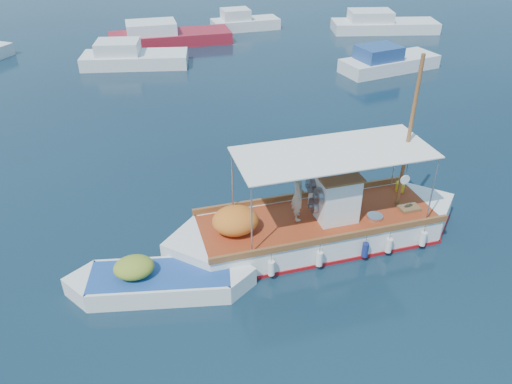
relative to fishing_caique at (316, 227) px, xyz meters
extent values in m
plane|color=black|center=(-0.50, 0.38, -0.54)|extent=(160.00, 160.00, 0.00)
cube|color=white|center=(0.06, 0.01, -0.19)|extent=(7.72, 3.15, 1.10)
cube|color=white|center=(-3.70, -0.32, -0.19)|extent=(2.50, 2.50, 1.10)
cube|color=white|center=(3.81, 0.33, -0.19)|extent=(2.50, 2.50, 1.10)
cube|color=maroon|center=(0.06, 0.01, -0.52)|extent=(7.82, 3.24, 0.18)
cube|color=maroon|center=(0.06, 0.01, 0.35)|extent=(7.70, 2.95, 0.06)
cube|color=brown|center=(-0.05, 1.27, 0.47)|extent=(7.61, 0.75, 0.20)
cube|color=brown|center=(0.16, -1.26, 0.47)|extent=(7.61, 0.75, 0.20)
cube|color=white|center=(0.56, 0.05, 1.12)|extent=(1.31, 1.40, 1.51)
cube|color=brown|center=(0.56, 0.05, 1.90)|extent=(1.42, 1.51, 0.06)
cylinder|color=slate|center=(-0.07, -0.33, 1.42)|extent=(0.26, 0.52, 0.50)
cylinder|color=slate|center=(-0.12, 0.31, 1.42)|extent=(0.26, 0.52, 0.50)
cylinder|color=slate|center=(-0.09, -0.01, 0.87)|extent=(0.26, 0.52, 0.50)
cylinder|color=brown|center=(2.86, 0.25, 2.88)|extent=(0.13, 0.13, 5.02)
cylinder|color=brown|center=(2.06, 0.18, 2.47)|extent=(1.81, 0.24, 0.08)
cylinder|color=silver|center=(-2.54, 0.89, 1.50)|extent=(0.05, 0.05, 2.26)
cylinder|color=silver|center=(-2.35, -1.31, 1.50)|extent=(0.05, 0.05, 2.26)
cylinder|color=silver|center=(3.16, 1.38, 1.50)|extent=(0.05, 0.05, 2.26)
cylinder|color=silver|center=(3.35, -0.82, 1.50)|extent=(0.05, 0.05, 2.26)
cube|color=silver|center=(0.41, 0.04, 2.65)|extent=(6.11, 2.91, 0.04)
ellipsoid|color=orange|center=(-2.65, -0.23, 0.79)|extent=(1.50, 1.31, 0.84)
cube|color=gold|center=(1.31, 0.67, 0.57)|extent=(0.27, 0.20, 0.40)
cylinder|color=gold|center=(3.30, 0.99, 0.54)|extent=(0.33, 0.33, 0.34)
cube|color=brown|center=(3.09, -0.14, 0.43)|extent=(0.69, 0.51, 0.12)
cylinder|color=#B2B2B2|center=(1.80, -0.40, 0.43)|extent=(0.54, 0.54, 0.12)
cylinder|color=white|center=(2.35, -0.86, 2.00)|extent=(0.30, 0.06, 0.30)
cylinder|color=white|center=(-1.82, -1.57, -0.09)|extent=(0.22, 0.22, 0.48)
cylinder|color=navy|center=(1.18, -1.31, -0.09)|extent=(0.22, 0.22, 0.48)
cylinder|color=white|center=(3.18, -1.14, -0.09)|extent=(0.22, 0.22, 0.48)
imported|color=#A8A38B|center=(-0.62, 0.12, 1.21)|extent=(0.45, 0.64, 1.68)
cube|color=white|center=(-5.00, -1.36, -0.32)|extent=(4.10, 1.99, 0.77)
cube|color=white|center=(-6.96, -1.13, -0.32)|extent=(1.53, 1.53, 0.77)
cube|color=white|center=(-3.04, -1.58, -0.32)|extent=(1.53, 1.53, 0.77)
cube|color=navy|center=(-5.00, -1.36, 0.05)|extent=(4.08, 1.81, 0.04)
ellipsoid|color=olive|center=(-5.69, -1.28, 0.35)|extent=(1.23, 1.05, 0.57)
cube|color=silver|center=(-5.81, 19.75, -0.24)|extent=(6.78, 3.16, 1.00)
cube|color=silver|center=(-6.78, 19.86, 0.66)|extent=(2.84, 2.34, 0.80)
cube|color=maroon|center=(-3.35, 24.56, -0.24)|extent=(8.75, 3.28, 1.00)
cube|color=silver|center=(-4.64, 24.49, 0.66)|extent=(3.57, 2.57, 0.80)
cube|color=silver|center=(9.64, 15.80, -0.24)|extent=(6.56, 3.69, 1.00)
cube|color=navy|center=(8.74, 15.57, 0.66)|extent=(2.87, 2.43, 0.80)
cube|color=silver|center=(13.22, 24.67, -0.24)|extent=(8.33, 3.76, 1.00)
cube|color=silver|center=(12.02, 24.85, 0.66)|extent=(3.50, 2.66, 0.80)
cube|color=silver|center=(2.70, 27.51, -0.24)|extent=(5.42, 2.53, 1.00)
cube|color=silver|center=(1.91, 27.43, 0.66)|extent=(2.26, 1.91, 0.80)
camera|label=1|loc=(-4.45, -12.38, 9.47)|focal=35.00mm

